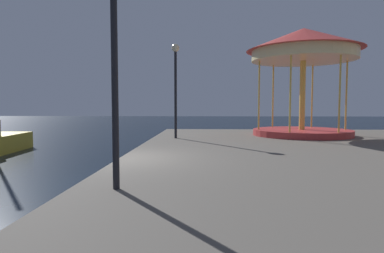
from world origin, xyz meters
The scene contains 4 objects.
ground_plane centered at (0.00, 0.00, 0.00)m, with size 120.00×120.00×0.00m, color black.
carousel centered at (7.26, 7.30, 4.75)m, with size 5.58×5.58×5.29m.
lamp_post_near_edge centered at (0.86, -3.41, 3.73)m, with size 0.36×0.36×4.27m.
lamp_post_mid_promenade centered at (1.09, 5.69, 3.72)m, with size 0.36×0.36×4.27m.
Camera 1 is at (2.46, -9.11, 2.30)m, focal length 30.42 mm.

